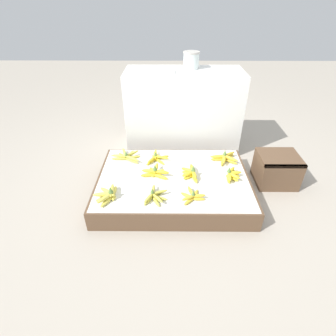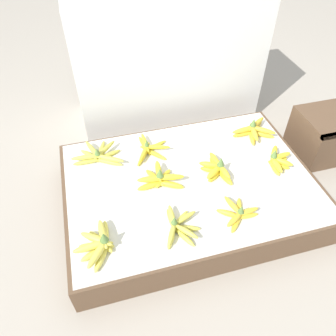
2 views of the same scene
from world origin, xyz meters
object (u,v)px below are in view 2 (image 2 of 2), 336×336
at_px(banana_bunch_front_left, 99,244).
at_px(banana_bunch_back_right, 254,130).
at_px(banana_bunch_front_midleft, 179,226).
at_px(banana_bunch_front_midright, 238,213).
at_px(wooden_crate, 326,134).
at_px(banana_bunch_middle_midleft, 160,179).
at_px(banana_bunch_back_left, 99,155).
at_px(banana_bunch_middle_midright, 216,169).
at_px(banana_bunch_middle_right, 277,160).
at_px(banana_bunch_back_midleft, 149,149).

bearing_deg(banana_bunch_front_left, banana_bunch_back_right, 28.73).
relative_size(banana_bunch_front_midleft, banana_bunch_front_midright, 1.18).
bearing_deg(wooden_crate, banana_bunch_front_left, -162.55).
distance_m(banana_bunch_middle_midleft, banana_bunch_back_left, 0.36).
relative_size(banana_bunch_front_left, banana_bunch_middle_midright, 1.10).
bearing_deg(banana_bunch_back_right, banana_bunch_middle_midleft, -159.73).
distance_m(banana_bunch_middle_midleft, banana_bunch_back_right, 0.64).
xyz_separation_m(banana_bunch_middle_right, banana_bunch_back_midleft, (-0.61, 0.27, -0.01)).
bearing_deg(banana_bunch_back_left, wooden_crate, -4.72).
distance_m(banana_bunch_middle_midright, banana_bunch_middle_right, 0.32).
bearing_deg(banana_bunch_back_right, wooden_crate, -10.19).
height_order(banana_bunch_middle_midright, banana_bunch_middle_right, banana_bunch_middle_midright).
relative_size(wooden_crate, banana_bunch_back_left, 1.26).
bearing_deg(banana_bunch_middle_midright, banana_bunch_back_left, 154.57).
height_order(wooden_crate, banana_bunch_back_midleft, wooden_crate).
relative_size(wooden_crate, banana_bunch_back_midleft, 1.42).
xyz_separation_m(banana_bunch_middle_midright, banana_bunch_middle_right, (0.32, -0.02, -0.00)).
bearing_deg(banana_bunch_back_right, banana_bunch_middle_midright, -143.57).
bearing_deg(banana_bunch_front_midleft, banana_bunch_back_left, 117.06).
distance_m(banana_bunch_middle_midleft, banana_bunch_middle_right, 0.61).
xyz_separation_m(wooden_crate, banana_bunch_middle_right, (-0.43, -0.18, 0.06)).
bearing_deg(banana_bunch_middle_midright, banana_bunch_middle_right, -3.90).
distance_m(wooden_crate, banana_bunch_back_midleft, 1.05).
xyz_separation_m(banana_bunch_front_midright, banana_bunch_middle_right, (0.33, 0.25, 0.01)).
relative_size(banana_bunch_back_left, banana_bunch_back_right, 1.11).
relative_size(banana_bunch_front_midleft, banana_bunch_middle_midleft, 0.94).
bearing_deg(banana_bunch_back_right, banana_bunch_front_midright, -122.25).
height_order(banana_bunch_front_midleft, banana_bunch_back_right, banana_bunch_back_right).
height_order(banana_bunch_middle_right, banana_bunch_back_midleft, banana_bunch_middle_right).
xyz_separation_m(wooden_crate, banana_bunch_front_left, (-1.36, -0.43, 0.06)).
bearing_deg(banana_bunch_back_midleft, banana_bunch_middle_right, -23.74).
xyz_separation_m(banana_bunch_front_left, banana_bunch_back_midleft, (0.32, 0.52, -0.01)).
bearing_deg(wooden_crate, banana_bunch_back_right, 169.81).
height_order(banana_bunch_middle_midleft, banana_bunch_middle_right, banana_bunch_middle_midleft).
height_order(banana_bunch_front_left, banana_bunch_front_midleft, banana_bunch_front_left).
xyz_separation_m(banana_bunch_front_left, banana_bunch_back_right, (0.93, 0.51, 0.00)).
bearing_deg(banana_bunch_back_left, banana_bunch_middle_midright, -25.43).
relative_size(banana_bunch_middle_midleft, banana_bunch_back_midleft, 1.00).
height_order(banana_bunch_front_midright, banana_bunch_back_midleft, banana_bunch_front_midright).
distance_m(banana_bunch_back_left, banana_bunch_back_right, 0.86).
distance_m(wooden_crate, banana_bunch_middle_midright, 0.77).
bearing_deg(banana_bunch_front_midright, banana_bunch_front_midleft, 179.05).
xyz_separation_m(wooden_crate, banana_bunch_back_right, (-0.44, 0.08, 0.06)).
xyz_separation_m(banana_bunch_front_left, banana_bunch_middle_midright, (0.61, 0.28, 0.00)).
bearing_deg(banana_bunch_middle_midleft, banana_bunch_front_left, -138.71).
height_order(banana_bunch_front_midleft, banana_bunch_middle_right, banana_bunch_middle_right).
bearing_deg(banana_bunch_middle_right, banana_bunch_front_midright, -142.24).
height_order(wooden_crate, banana_bunch_middle_right, banana_bunch_middle_right).
height_order(banana_bunch_middle_right, banana_bunch_back_left, banana_bunch_middle_right).
bearing_deg(banana_bunch_front_left, banana_bunch_middle_midright, 24.25).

